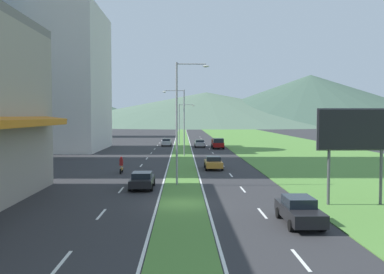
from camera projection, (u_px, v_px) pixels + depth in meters
The scene contains 47 objects.
ground_plane at pixel (182, 204), 29.30m from camera, with size 600.00×600.00×0.00m, color #2D2D30.
grass_median at pixel (182, 145), 89.21m from camera, with size 3.20×240.00×0.06m, color #518438.
grass_verge_right at pixel (278, 144), 89.69m from camera, with size 24.00×240.00×0.06m, color #518438.
lane_dash_left_1 at pixel (62, 262), 17.79m from camera, with size 0.16×2.80×0.01m, color silver.
lane_dash_left_2 at pixel (101, 214), 26.38m from camera, with size 0.16×2.80×0.01m, color silver.
lane_dash_left_3 at pixel (121, 190), 34.96m from camera, with size 0.16×2.80×0.01m, color silver.
lane_dash_left_4 at pixel (133, 175), 43.54m from camera, with size 0.16×2.80×0.01m, color silver.
lane_dash_left_5 at pixel (141, 165), 52.12m from camera, with size 0.16×2.80×0.01m, color silver.
lane_dash_left_6 at pixel (147, 158), 60.70m from camera, with size 0.16×2.80×0.01m, color silver.
lane_dash_left_7 at pixel (151, 153), 69.28m from camera, with size 0.16×2.80×0.01m, color silver.
lane_dash_left_8 at pixel (155, 149), 77.86m from camera, with size 0.16×2.80×0.01m, color silver.
lane_dash_left_9 at pixel (157, 146), 86.44m from camera, with size 0.16×2.80×0.01m, color silver.
lane_dash_left_10 at pixel (160, 143), 95.02m from camera, with size 0.16×2.80×0.01m, color silver.
lane_dash_left_11 at pixel (161, 141), 103.60m from camera, with size 0.16×2.80×0.01m, color silver.
lane_dash_left_12 at pixel (163, 139), 112.18m from camera, with size 0.16×2.80×0.01m, color silver.
lane_dash_left_13 at pixel (164, 137), 120.76m from camera, with size 0.16×2.80×0.01m, color silver.
lane_dash_right_1 at pixel (300, 260), 18.04m from camera, with size 0.16×2.80×0.01m, color silver.
lane_dash_right_2 at pixel (262, 213), 26.62m from camera, with size 0.16×2.80×0.01m, color silver.
lane_dash_right_3 at pixel (243, 189), 35.20m from camera, with size 0.16×2.80×0.01m, color silver.
lane_dash_right_4 at pixel (231, 175), 43.78m from camera, with size 0.16×2.80×0.01m, color silver.
lane_dash_right_5 at pixel (223, 165), 52.36m from camera, with size 0.16×2.80×0.01m, color silver.
lane_dash_right_6 at pixel (217, 158), 60.94m from camera, with size 0.16×2.80×0.01m, color silver.
lane_dash_right_7 at pixel (213, 153), 69.52m from camera, with size 0.16×2.80×0.01m, color silver.
lane_dash_right_8 at pixel (209, 149), 78.10m from camera, with size 0.16×2.80×0.01m, color silver.
lane_dash_right_9 at pixel (207, 146), 86.68m from camera, with size 0.16×2.80×0.01m, color silver.
lane_dash_right_10 at pixel (204, 143), 95.26m from camera, with size 0.16×2.80×0.01m, color silver.
lane_dash_right_11 at pixel (203, 141), 103.84m from camera, with size 0.16×2.80×0.01m, color silver.
lane_dash_right_12 at pixel (201, 139), 112.42m from camera, with size 0.16×2.80×0.01m, color silver.
lane_dash_right_13 at pixel (200, 137), 121.01m from camera, with size 0.16×2.80×0.01m, color silver.
edge_line_median_left at pixel (174, 145), 89.17m from camera, with size 0.16×240.00×0.01m, color silver.
edge_line_median_right at pixel (190, 145), 89.25m from camera, with size 0.16×240.00×0.01m, color silver.
domed_building at pixel (47, 62), 75.64m from camera, with size 19.87×19.87×38.73m.
midrise_colored at pixel (73, 98), 122.51m from camera, with size 12.41×12.41×22.83m, color beige.
hill_far_left at pixel (39, 102), 307.01m from camera, with size 174.23×174.23×32.55m, color #3D5647.
hill_far_center at pixel (206, 108), 303.79m from camera, with size 240.00×240.00×23.05m, color #516B56.
hill_far_right at pixel (310, 100), 293.48m from camera, with size 196.61×196.61×34.69m, color #3D5647.
street_lamp_near at pixel (180, 116), 37.07m from camera, with size 2.96×0.28×10.91m.
street_lamp_mid at pixel (182, 118), 63.64m from camera, with size 3.36×0.33×10.14m.
street_lamp_far at pixel (181, 121), 90.24m from camera, with size 3.40×0.50×8.72m.
billboard_roadside at pixel (356, 133), 28.72m from camera, with size 5.42×0.28×6.72m.
car_0 at pixel (142, 180), 35.62m from camera, with size 2.00×4.34×1.42m.
car_1 at pixel (213, 163), 48.58m from camera, with size 2.03×4.30×1.48m.
car_2 at pixel (200, 143), 82.71m from camera, with size 2.01×4.80×1.39m.
car_3 at pixel (299, 210), 23.95m from camera, with size 1.96×4.77×1.56m.
car_4 at pixel (167, 142), 85.49m from camera, with size 1.94×4.32×1.49m.
pickup_truck_0 at pixel (218, 143), 78.63m from camera, with size 2.18×5.40×2.00m.
motorcycle_rider at pixel (121, 166), 45.05m from camera, with size 0.36×2.00×1.80m.
Camera 1 is at (0.00, -29.03, 6.22)m, focal length 39.21 mm.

